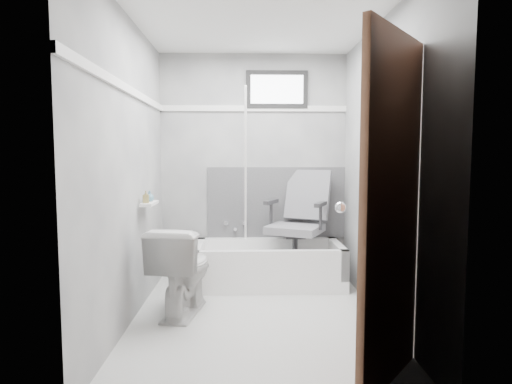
{
  "coord_description": "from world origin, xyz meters",
  "views": [
    {
      "loc": [
        -0.11,
        -3.35,
        1.32
      ],
      "look_at": [
        0.0,
        0.35,
        1.0
      ],
      "focal_mm": 30.0,
      "sensor_mm": 36.0,
      "label": 1
    }
  ],
  "objects_px": {
    "office_chair": "(295,221)",
    "soap_bottle_a": "(146,197)",
    "door": "(462,219)",
    "bathtub": "(268,264)",
    "toilet": "(183,270)",
    "soap_bottle_b": "(150,196)"
  },
  "relations": [
    {
      "from": "office_chair",
      "to": "soap_bottle_a",
      "type": "bearing_deg",
      "value": -127.29
    },
    {
      "from": "door",
      "to": "bathtub",
      "type": "bearing_deg",
      "value": 110.75
    },
    {
      "from": "bathtub",
      "to": "door",
      "type": "height_order",
      "value": "door"
    },
    {
      "from": "toilet",
      "to": "door",
      "type": "height_order",
      "value": "door"
    },
    {
      "from": "bathtub",
      "to": "toilet",
      "type": "bearing_deg",
      "value": -134.81
    },
    {
      "from": "bathtub",
      "to": "soap_bottle_a",
      "type": "xyz_separation_m",
      "value": [
        -1.08,
        -0.64,
        0.76
      ]
    },
    {
      "from": "toilet",
      "to": "door",
      "type": "relative_size",
      "value": 0.37
    },
    {
      "from": "office_chair",
      "to": "toilet",
      "type": "relative_size",
      "value": 1.42
    },
    {
      "from": "soap_bottle_a",
      "to": "bathtub",
      "type": "bearing_deg",
      "value": 30.52
    },
    {
      "from": "bathtub",
      "to": "soap_bottle_a",
      "type": "distance_m",
      "value": 1.47
    },
    {
      "from": "door",
      "to": "soap_bottle_b",
      "type": "relative_size",
      "value": 20.09
    },
    {
      "from": "toilet",
      "to": "soap_bottle_b",
      "type": "relative_size",
      "value": 7.46
    },
    {
      "from": "toilet",
      "to": "bathtub",
      "type": "bearing_deg",
      "value": -124.91
    },
    {
      "from": "bathtub",
      "to": "door",
      "type": "relative_size",
      "value": 0.75
    },
    {
      "from": "toilet",
      "to": "soap_bottle_b",
      "type": "xyz_separation_m",
      "value": [
        -0.32,
        0.27,
        0.6
      ]
    },
    {
      "from": "toilet",
      "to": "door",
      "type": "xyz_separation_m",
      "value": [
        1.6,
        -1.44,
        0.64
      ]
    },
    {
      "from": "office_chair",
      "to": "door",
      "type": "xyz_separation_m",
      "value": [
        0.56,
        -2.26,
        0.35
      ]
    },
    {
      "from": "toilet",
      "to": "soap_bottle_a",
      "type": "xyz_separation_m",
      "value": [
        -0.32,
        0.13,
        0.6
      ]
    },
    {
      "from": "soap_bottle_a",
      "to": "soap_bottle_b",
      "type": "distance_m",
      "value": 0.14
    },
    {
      "from": "office_chair",
      "to": "door",
      "type": "relative_size",
      "value": 0.53
    },
    {
      "from": "bathtub",
      "to": "soap_bottle_b",
      "type": "relative_size",
      "value": 15.07
    },
    {
      "from": "door",
      "to": "office_chair",
      "type": "bearing_deg",
      "value": 103.93
    }
  ]
}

